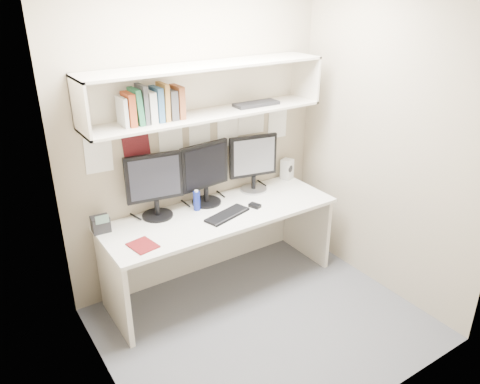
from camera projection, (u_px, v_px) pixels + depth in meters
floor at (264, 324)px, 3.73m from camera, size 2.40×2.00×0.01m
wall_back at (197, 136)px, 3.95m from camera, size 2.40×0.02×2.60m
wall_front at (383, 232)px, 2.43m from camera, size 2.40×0.02×2.60m
wall_left at (94, 217)px, 2.59m from camera, size 0.02×2.00×2.60m
wall_right at (386, 142)px, 3.80m from camera, size 0.02×2.00×2.60m
desk at (221, 249)px, 4.07m from camera, size 2.00×0.70×0.73m
overhead_hutch at (204, 89)px, 3.67m from camera, size 2.00×0.38×0.40m
pinned_papers at (198, 142)px, 3.97m from camera, size 1.92×0.01×0.48m
monitor_left at (155, 184)px, 3.73m from camera, size 0.46×0.25×0.54m
monitor_center at (205, 172)px, 3.96m from camera, size 0.47×0.26×0.54m
monitor_right at (253, 161)px, 4.22m from camera, size 0.45×0.25×0.52m
keyboard at (227, 215)px, 3.85m from camera, size 0.43×0.25×0.02m
mouse at (255, 206)px, 3.99m from camera, size 0.09×0.11×0.03m
speaker at (287, 169)px, 4.54m from camera, size 0.13×0.13×0.20m
blue_bottle at (197, 201)px, 3.92m from camera, size 0.06×0.06×0.18m
maroon_notebook at (143, 245)px, 3.41m from camera, size 0.20×0.23×0.01m
desk_phone at (101, 224)px, 3.59m from camera, size 0.14×0.13×0.16m
book_stack at (152, 105)px, 3.43m from camera, size 0.48×0.17×0.28m
hutch_tray at (256, 104)px, 3.93m from camera, size 0.39×0.16×0.03m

